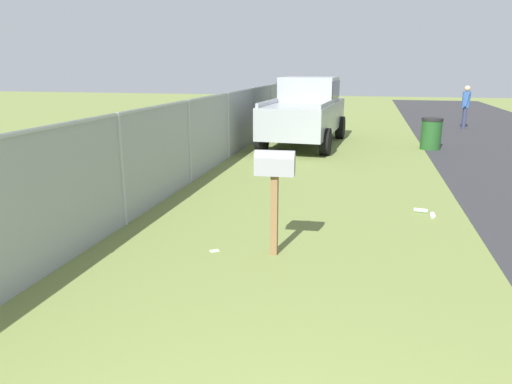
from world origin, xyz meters
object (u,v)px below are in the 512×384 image
mailbox (275,172)px  pedestrian (466,104)px  pickup_truck (306,109)px  trash_bin (431,134)px

mailbox → pedestrian: 15.37m
pickup_truck → mailbox: bearing=-171.4°
mailbox → trash_bin: 9.66m
mailbox → trash_bin: size_ratio=1.49×
pickup_truck → pedestrian: bearing=-43.6°
pickup_truck → trash_bin: (-0.18, -3.80, -0.63)m
mailbox → pickup_truck: size_ratio=0.27×
pickup_truck → pedestrian: (5.24, -5.67, -0.12)m
pickup_truck → trash_bin: pickup_truck is taller
pickup_truck → trash_bin: 3.86m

